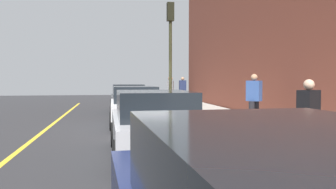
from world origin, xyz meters
TOP-DOWN VIEW (x-y plane):
  - ground_plane at (0.00, 0.00)m, footprint 56.00×56.00m
  - sidewalk at (0.00, -3.30)m, footprint 28.00×4.60m
  - lane_stripe_centre at (0.00, 3.20)m, footprint 28.00×0.14m
  - snow_bank_curb at (-4.76, -0.70)m, footprint 4.78×0.56m
  - parked_car_silver at (-4.77, -0.02)m, footprint 4.32×1.92m
  - parked_car_white at (0.87, 0.01)m, footprint 4.43×1.92m
  - parked_car_charcoal at (6.36, -0.02)m, footprint 4.42×1.90m
  - pedestrian_navy_coat at (11.48, -4.16)m, footprint 0.59×0.50m
  - pedestrian_black_coat at (-6.38, -2.88)m, footprint 0.49×0.52m
  - pedestrian_grey_coat at (4.83, -2.11)m, footprint 0.54×0.58m
  - pedestrian_blue_coat at (-0.92, -4.13)m, footprint 0.57×0.56m
  - traffic_light_pole at (0.60, -1.36)m, footprint 0.35×0.26m
  - rolling_suitcase at (4.42, -1.96)m, footprint 0.34×0.22m

SIDE VIEW (x-z plane):
  - ground_plane at x=0.00m, z-range 0.00..0.00m
  - lane_stripe_centre at x=0.00m, z-range 0.00..0.01m
  - sidewalk at x=0.00m, z-range 0.00..0.15m
  - snow_bank_curb at x=-4.76m, z-range 0.00..0.22m
  - rolling_suitcase at x=4.42m, z-range -0.03..0.94m
  - parked_car_silver at x=-4.77m, z-range 0.00..1.51m
  - parked_car_white at x=0.87m, z-range 0.00..1.51m
  - parked_car_charcoal at x=6.36m, z-range 0.00..1.51m
  - pedestrian_black_coat at x=-6.38m, z-range 0.20..1.83m
  - pedestrian_grey_coat at x=4.83m, z-range 0.21..2.00m
  - pedestrian_navy_coat at x=11.48m, z-range 0.21..2.01m
  - pedestrian_blue_coat at x=-0.92m, z-range 0.21..2.03m
  - traffic_light_pole at x=0.60m, z-range 0.94..5.51m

